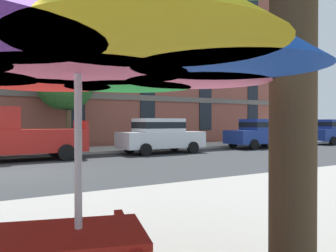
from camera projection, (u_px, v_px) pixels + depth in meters
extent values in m
plane|color=#2D3033|center=(6.00, 174.00, 10.69)|extent=(120.00, 120.00, 0.00)
cube|color=black|center=(76.00, 35.00, 20.79)|extent=(1.10, 0.06, 11.60)
cube|color=black|center=(148.00, 44.00, 23.33)|extent=(1.10, 0.06, 11.60)
cube|color=black|center=(205.00, 52.00, 25.87)|extent=(1.10, 0.06, 11.60)
cube|color=black|center=(253.00, 58.00, 28.41)|extent=(1.10, 0.06, 11.60)
cube|color=#B21E19|center=(21.00, 141.00, 14.35)|extent=(5.10, 1.90, 0.96)
cube|color=#B21E19|center=(80.00, 125.00, 15.64)|extent=(0.16, 1.75, 0.36)
cylinder|color=black|center=(55.00, 149.00, 16.00)|extent=(0.68, 0.22, 0.68)
cylinder|color=black|center=(66.00, 153.00, 14.38)|extent=(0.68, 0.22, 0.68)
cube|color=silver|center=(161.00, 140.00, 17.84)|extent=(4.40, 1.76, 0.80)
cube|color=silver|center=(159.00, 125.00, 17.75)|extent=(2.30, 1.55, 0.68)
cube|color=black|center=(159.00, 125.00, 17.75)|extent=(2.32, 1.57, 0.32)
cylinder|color=black|center=(174.00, 145.00, 19.30)|extent=(0.60, 0.22, 0.60)
cylinder|color=black|center=(193.00, 147.00, 17.80)|extent=(0.60, 0.22, 0.60)
cylinder|color=black|center=(129.00, 147.00, 17.88)|extent=(0.60, 0.22, 0.60)
cylinder|color=black|center=(146.00, 150.00, 16.38)|extent=(0.60, 0.22, 0.60)
cube|color=navy|center=(260.00, 137.00, 21.51)|extent=(4.40, 1.76, 0.80)
cube|color=navy|center=(261.00, 125.00, 21.58)|extent=(2.30, 1.55, 0.68)
cube|color=black|center=(261.00, 125.00, 21.58)|extent=(2.32, 1.57, 0.32)
cylinder|color=black|center=(254.00, 145.00, 20.05)|extent=(0.60, 0.22, 0.60)
cylinder|color=black|center=(233.00, 143.00, 21.56)|extent=(0.60, 0.22, 0.60)
cylinder|color=black|center=(286.00, 143.00, 21.48)|extent=(0.60, 0.22, 0.60)
cylinder|color=black|center=(264.00, 142.00, 22.98)|extent=(0.60, 0.22, 0.60)
cube|color=navy|center=(333.00, 134.00, 25.43)|extent=(4.40, 1.76, 0.80)
cube|color=navy|center=(332.00, 124.00, 25.34)|extent=(2.30, 1.55, 0.68)
cube|color=black|center=(332.00, 124.00, 25.34)|extent=(2.32, 1.57, 0.32)
cylinder|color=black|center=(333.00, 139.00, 26.90)|extent=(0.60, 0.22, 0.60)
cylinder|color=black|center=(311.00, 140.00, 25.47)|extent=(0.60, 0.22, 0.60)
cylinder|color=black|center=(333.00, 141.00, 23.97)|extent=(0.60, 0.22, 0.60)
cylinder|color=brown|center=(68.00, 131.00, 18.87)|extent=(0.30, 0.30, 2.24)
sphere|color=#2D702D|center=(61.00, 87.00, 18.90)|extent=(2.47, 2.47, 2.47)
sphere|color=#2D702D|center=(75.00, 84.00, 18.84)|extent=(1.87, 1.87, 1.87)
sphere|color=#2D702D|center=(61.00, 84.00, 18.94)|extent=(2.70, 2.70, 2.70)
sphere|color=#2D702D|center=(68.00, 85.00, 19.15)|extent=(2.75, 2.75, 2.75)
cylinder|color=silver|center=(78.00, 170.00, 2.72)|extent=(0.06, 0.06, 2.46)
cone|color=#E5668C|center=(198.00, 57.00, 3.31)|extent=(1.38, 1.38, 0.48)
cone|color=green|center=(129.00, 66.00, 3.83)|extent=(1.38, 1.38, 0.48)
cone|color=red|center=(45.00, 64.00, 3.69)|extent=(1.38, 1.38, 0.48)
cone|color=blue|center=(228.00, 34.00, 2.44)|extent=(1.38, 1.38, 0.48)
cone|color=#E5668C|center=(78.00, 37.00, 2.71)|extent=(1.72, 1.72, 0.56)
cube|color=red|center=(22.00, 240.00, 2.56)|extent=(1.96, 1.29, 0.06)
cube|color=red|center=(32.00, 250.00, 3.16)|extent=(1.80, 0.80, 0.05)
cylinder|color=#4C3823|center=(293.00, 97.00, 3.29)|extent=(0.44, 0.44, 3.68)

